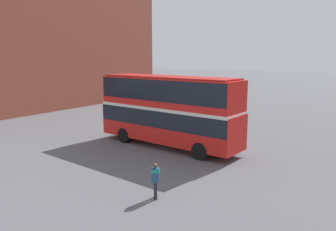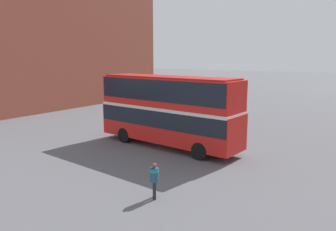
% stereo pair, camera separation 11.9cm
% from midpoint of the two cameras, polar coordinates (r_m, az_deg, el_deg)
% --- Properties ---
extents(ground_plane, '(240.00, 240.00, 0.00)m').
position_cam_midpoint_polar(ground_plane, '(22.18, 5.09, -5.51)').
color(ground_plane, '#5B5B60').
extents(building_row_left, '(10.62, 36.50, 16.04)m').
position_cam_midpoint_polar(building_row_left, '(42.46, -23.43, 12.14)').
color(building_row_left, brown).
rests_on(building_row_left, ground_plane).
extents(double_decker_bus, '(10.45, 3.42, 4.74)m').
position_cam_midpoint_polar(double_decker_bus, '(21.69, 0.16, 1.53)').
color(double_decker_bus, red).
rests_on(double_decker_bus, ground_plane).
extents(pedestrian_foreground, '(0.54, 0.54, 1.58)m').
position_cam_midpoint_polar(pedestrian_foreground, '(14.13, -2.16, -10.65)').
color(pedestrian_foreground, '#232328').
rests_on(pedestrian_foreground, ground_plane).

